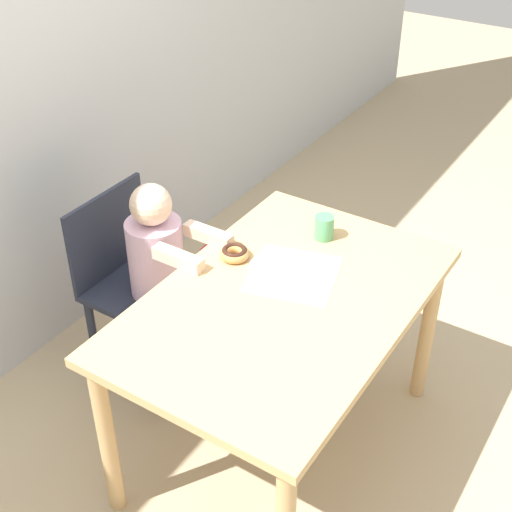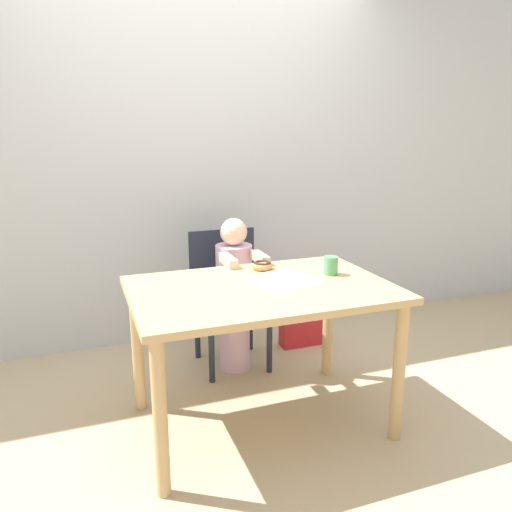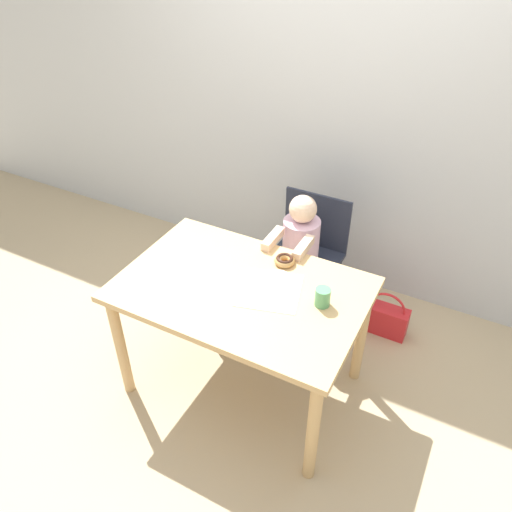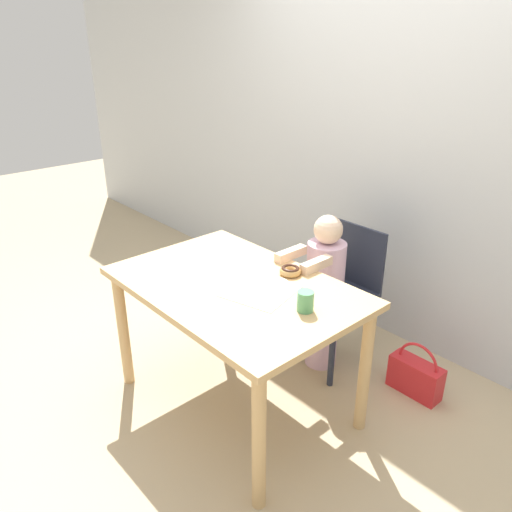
% 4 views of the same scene
% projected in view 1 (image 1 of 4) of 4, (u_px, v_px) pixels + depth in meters
% --- Properties ---
extents(ground_plane, '(12.00, 12.00, 0.00)m').
position_uv_depth(ground_plane, '(279.00, 443.00, 2.87)').
color(ground_plane, tan).
extents(wall_back, '(8.00, 0.05, 2.50)m').
position_uv_depth(wall_back, '(4.00, 83.00, 2.73)').
color(wall_back, silver).
rests_on(wall_back, ground_plane).
extents(dining_table, '(1.26, 0.83, 0.74)m').
position_uv_depth(dining_table, '(283.00, 320.00, 2.51)').
color(dining_table, tan).
rests_on(dining_table, ground_plane).
extents(chair, '(0.44, 0.42, 0.85)m').
position_uv_depth(chair, '(138.00, 283.00, 2.98)').
color(chair, '#232838').
rests_on(chair, ground_plane).
extents(child_figure, '(0.24, 0.41, 0.97)m').
position_uv_depth(child_figure, '(160.00, 288.00, 2.91)').
color(child_figure, silver).
rests_on(child_figure, ground_plane).
extents(donut, '(0.11, 0.11, 0.04)m').
position_uv_depth(donut, '(234.00, 253.00, 2.64)').
color(donut, tan).
rests_on(donut, dining_table).
extents(napkin, '(0.38, 0.38, 0.00)m').
position_uv_depth(napkin, '(293.00, 274.00, 2.57)').
color(napkin, white).
rests_on(napkin, dining_table).
extents(handbag, '(0.30, 0.11, 0.32)m').
position_uv_depth(handbag, '(206.00, 281.00, 3.59)').
color(handbag, red).
rests_on(handbag, ground_plane).
extents(cup, '(0.08, 0.08, 0.10)m').
position_uv_depth(cup, '(324.00, 227.00, 2.74)').
color(cup, '#519E66').
rests_on(cup, dining_table).
extents(plate, '(0.15, 0.15, 0.01)m').
position_uv_depth(plate, '(270.00, 266.00, 2.61)').
color(plate, white).
rests_on(plate, dining_table).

